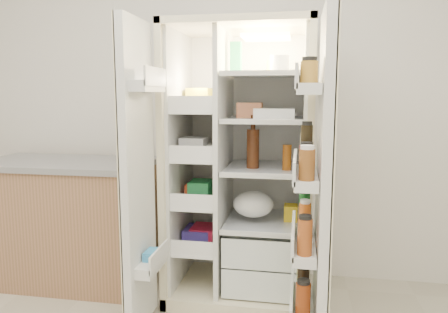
# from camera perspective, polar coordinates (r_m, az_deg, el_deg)

# --- Properties ---
(wall_back) EXTENTS (4.00, 0.02, 2.70)m
(wall_back) POSITION_cam_1_polar(r_m,az_deg,el_deg) (3.19, 0.59, 8.19)
(wall_back) COLOR silver
(wall_back) RESTS_ON floor
(refrigerator) EXTENTS (0.92, 0.70, 1.80)m
(refrigerator) POSITION_cam_1_polar(r_m,az_deg,el_deg) (2.88, 2.71, -4.00)
(refrigerator) COLOR beige
(refrigerator) RESTS_ON floor
(freezer_door) EXTENTS (0.15, 0.40, 1.72)m
(freezer_door) POSITION_cam_1_polar(r_m,az_deg,el_deg) (2.41, -11.45, -2.97)
(freezer_door) COLOR silver
(freezer_door) RESTS_ON floor
(fridge_door) EXTENTS (0.17, 0.58, 1.72)m
(fridge_door) POSITION_cam_1_polar(r_m,az_deg,el_deg) (2.16, 12.68, -4.89)
(fridge_door) COLOR silver
(fridge_door) RESTS_ON floor
(kitchen_counter) EXTENTS (1.23, 0.65, 0.89)m
(kitchen_counter) POSITION_cam_1_polar(r_m,az_deg,el_deg) (3.32, -20.16, -8.10)
(kitchen_counter) COLOR #9B6B4D
(kitchen_counter) RESTS_ON floor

